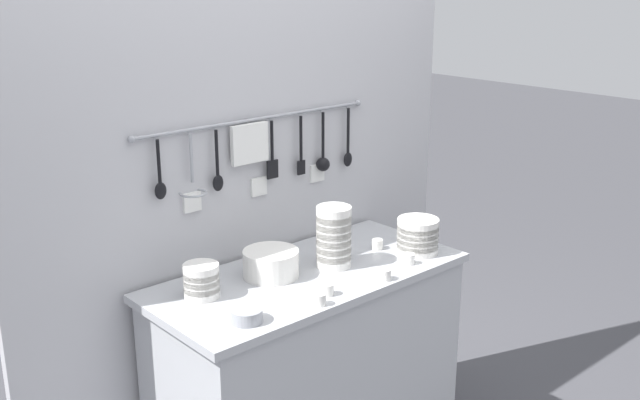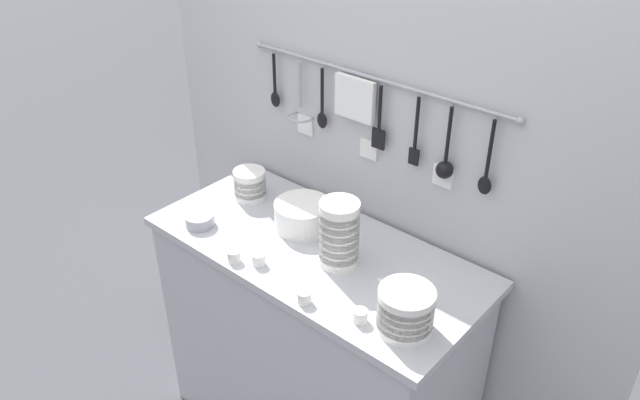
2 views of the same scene
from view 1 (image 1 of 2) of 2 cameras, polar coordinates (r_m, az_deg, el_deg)
The scene contains 12 objects.
counter at distance 2.92m, azimuth -0.87°, elevation -14.00°, with size 1.18×0.54×0.93m.
back_wall at distance 2.92m, azimuth -4.87°, elevation -3.02°, with size 1.98×0.11×1.95m.
bowl_stack_wide_centre at distance 2.53m, azimuth -9.02°, elevation -6.10°, with size 0.12×0.12×0.12m.
bowl_stack_short_front at distance 2.90m, azimuth 7.45°, elevation -2.72°, with size 0.16×0.16×0.14m.
bowl_stack_nested_right at distance 2.73m, azimuth 1.05°, elevation -2.81°, with size 0.13×0.13×0.23m.
plate_stack at distance 2.67m, azimuth -3.76°, elevation -4.84°, with size 0.20×0.20×0.10m.
steel_mixing_bowl at distance 2.36m, azimuth -5.61°, elevation -8.74°, with size 0.10×0.10×0.04m.
cup_back_left at distance 2.65m, azimuth 4.98°, elevation -5.69°, with size 0.04×0.04×0.04m.
cup_back_right at distance 2.46m, azimuth -0.03°, elevation -7.58°, with size 0.04×0.04×0.04m.
cup_by_caddy at distance 2.80m, azimuth 6.80°, elevation -4.47°, with size 0.04×0.04×0.04m.
cup_edge_far at distance 2.53m, azimuth 0.59°, elevation -6.83°, with size 0.04×0.04×0.04m.
cup_centre at distance 2.93m, azimuth 4.46°, elevation -3.41°, with size 0.04×0.04×0.04m.
Camera 1 is at (-1.64, -1.89, 1.98)m, focal length 42.00 mm.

